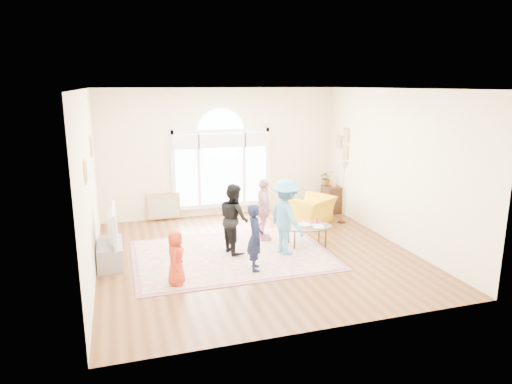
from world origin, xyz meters
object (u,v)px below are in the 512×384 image
object	(u,v)px
tv_console	(110,254)
armchair	(311,210)
television	(109,226)
coffee_table	(307,227)
area_rug	(232,255)

from	to	relation	value
tv_console	armchair	size ratio (longest dim) A/B	1.00
tv_console	television	size ratio (longest dim) A/B	0.88
television	armchair	bearing A→B (deg)	15.67
coffee_table	area_rug	bearing A→B (deg)	-173.24
area_rug	television	size ratio (longest dim) A/B	3.17
television	coffee_table	size ratio (longest dim) A/B	1.03
armchair	coffee_table	bearing A→B (deg)	31.21
area_rug	television	bearing A→B (deg)	174.50
area_rug	armchair	size ratio (longest dim) A/B	3.58
armchair	area_rug	bearing A→B (deg)	0.56
tv_console	television	xyz separation A→B (m)	(0.01, -0.00, 0.54)
tv_console	armchair	distance (m)	4.81
coffee_table	tv_console	bearing A→B (deg)	-178.04
coffee_table	armchair	xyz separation A→B (m)	(0.72, 1.44, -0.07)
area_rug	tv_console	distance (m)	2.30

